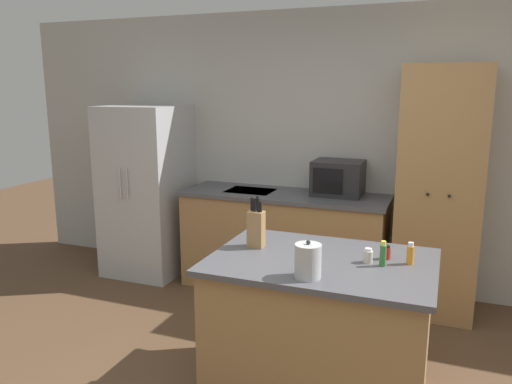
# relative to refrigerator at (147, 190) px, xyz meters

# --- Properties ---
(wall_back) EXTENTS (7.20, 0.06, 2.60)m
(wall_back) POSITION_rel_refrigerator_xyz_m (2.02, 0.40, 0.44)
(wall_back) COLOR #B2B2AD
(wall_back) RESTS_ON ground_plane
(refrigerator) EXTENTS (0.75, 0.77, 1.71)m
(refrigerator) POSITION_rel_refrigerator_xyz_m (0.00, 0.00, 0.00)
(refrigerator) COLOR #B7BABC
(refrigerator) RESTS_ON ground_plane
(back_counter) EXTENTS (1.92, 0.66, 0.93)m
(back_counter) POSITION_rel_refrigerator_xyz_m (1.45, 0.06, -0.39)
(back_counter) COLOR #9E7547
(back_counter) RESTS_ON ground_plane
(pantry_cabinet) EXTENTS (0.66, 0.63, 2.07)m
(pantry_cabinet) POSITION_rel_refrigerator_xyz_m (2.80, 0.07, 0.18)
(pantry_cabinet) COLOR #9E7547
(pantry_cabinet) RESTS_ON ground_plane
(kitchen_island) EXTENTS (1.31, 0.92, 0.89)m
(kitchen_island) POSITION_rel_refrigerator_xyz_m (2.19, -1.49, -0.41)
(kitchen_island) COLOR #9E7547
(kitchen_island) RESTS_ON ground_plane
(microwave) EXTENTS (0.44, 0.37, 0.32)m
(microwave) POSITION_rel_refrigerator_xyz_m (1.93, 0.17, 0.23)
(microwave) COLOR #232326
(microwave) RESTS_ON back_counter
(knife_block) EXTENTS (0.10, 0.08, 0.33)m
(knife_block) POSITION_rel_refrigerator_xyz_m (1.74, -1.41, 0.16)
(knife_block) COLOR #9E7547
(knife_block) RESTS_ON kitchen_island
(spice_bottle_tall_dark) EXTENTS (0.04, 0.04, 0.15)m
(spice_bottle_tall_dark) POSITION_rel_refrigerator_xyz_m (2.54, -1.48, 0.11)
(spice_bottle_tall_dark) COLOR #337033
(spice_bottle_tall_dark) RESTS_ON kitchen_island
(spice_bottle_short_red) EXTENTS (0.05, 0.05, 0.08)m
(spice_bottle_short_red) POSITION_rel_refrigerator_xyz_m (2.55, -1.35, 0.08)
(spice_bottle_short_red) COLOR #B2281E
(spice_bottle_short_red) RESTS_ON kitchen_island
(spice_bottle_amber_oil) EXTENTS (0.04, 0.04, 0.13)m
(spice_bottle_amber_oil) POSITION_rel_refrigerator_xyz_m (2.69, -1.39, 0.10)
(spice_bottle_amber_oil) COLOR orange
(spice_bottle_amber_oil) RESTS_ON kitchen_island
(spice_bottle_green_herb) EXTENTS (0.05, 0.05, 0.09)m
(spice_bottle_green_herb) POSITION_rel_refrigerator_xyz_m (2.46, -1.45, 0.08)
(spice_bottle_green_herb) COLOR beige
(spice_bottle_green_herb) RESTS_ON kitchen_island
(kettle) EXTENTS (0.14, 0.14, 0.21)m
(kettle) POSITION_rel_refrigerator_xyz_m (2.19, -1.80, 0.13)
(kettle) COLOR #B2B5B7
(kettle) RESTS_ON kitchen_island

